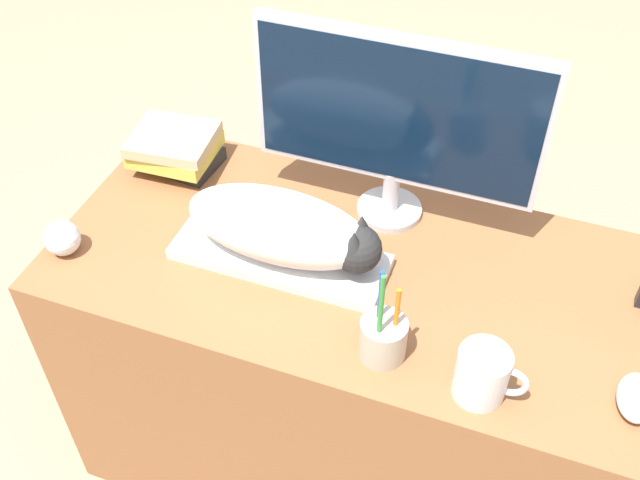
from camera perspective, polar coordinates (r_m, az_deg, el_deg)
The scene contains 9 objects.
desk at distance 1.85m, azimuth 2.45°, elevation -10.07°, with size 1.29×0.61×0.75m.
keyboard at distance 1.56m, azimuth -3.08°, elevation -1.29°, with size 0.45×0.15×0.02m.
cat at distance 1.50m, azimuth -2.59°, elevation 0.89°, with size 0.41×0.16×0.15m.
monitor at distance 1.53m, azimuth 5.88°, elevation 9.27°, with size 0.60×0.15×0.44m.
computer_mouse at distance 1.44m, azimuth 22.97°, elevation -11.00°, with size 0.07×0.11×0.04m.
coffee_mug at distance 1.35m, azimuth 12.33°, elevation -9.98°, with size 0.13×0.09×0.10m.
pen_cup at distance 1.38m, azimuth 4.84°, elevation -7.38°, with size 0.09×0.09×0.23m.
baseball at distance 1.66m, azimuth -19.05°, elevation 0.15°, with size 0.08×0.08×0.08m.
book_stack at distance 1.81m, azimuth -10.92°, elevation 6.86°, with size 0.20×0.18×0.10m.
Camera 1 is at (0.30, -0.74, 1.87)m, focal length 42.00 mm.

